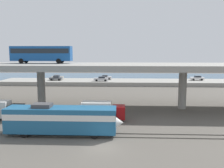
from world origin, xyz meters
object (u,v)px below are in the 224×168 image
parked_car_0 (56,78)px  parked_car_2 (105,77)px  train_locomotive (67,119)px  service_truck_west (102,111)px  parked_car_4 (57,77)px  parked_car_1 (101,79)px  service_truck_east (0,109)px  parked_car_3 (197,78)px  transit_bus_on_overpass (41,53)px

parked_car_0 → parked_car_2: (16.24, 3.37, -0.00)m
train_locomotive → service_truck_west: (4.04, 6.91, -0.56)m
parked_car_4 → train_locomotive: bearing=-73.8°
service_truck_west → parked_car_1: service_truck_west is taller
service_truck_east → parked_car_4: 46.24m
parked_car_3 → transit_bus_on_overpass: bearing=39.8°
parked_car_1 → parked_car_3: same height
train_locomotive → service_truck_west: bearing=59.7°
train_locomotive → parked_car_1: (0.21, 48.51, -0.16)m
service_truck_east → parked_car_1: size_ratio=1.49×
train_locomotive → transit_bus_on_overpass: bearing=116.5°
transit_bus_on_overpass → parked_car_0: 33.30m
transit_bus_on_overpass → parked_car_4: size_ratio=2.98×
service_truck_west → parked_car_3: 53.22m
service_truck_west → parked_car_2: (-2.79, 46.22, 0.39)m
service_truck_east → service_truck_west: bearing=0.0°
parked_car_1 → parked_car_2: size_ratio=1.12×
parked_car_3 → parked_car_2: bearing=-1.6°
parked_car_3 → parked_car_4: size_ratio=1.09×
train_locomotive → service_truck_west: train_locomotive is taller
service_truck_west → service_truck_east: (-16.37, 0.00, 0.00)m
parked_car_1 → parked_car_3: (31.67, 3.75, 0.00)m
train_locomotive → parked_car_4: (-15.42, 53.04, -0.16)m
service_truck_west → service_truck_east: bearing=180.0°
service_truck_east → parked_car_0: 42.94m
parked_car_1 → service_truck_east: bearing=73.2°
parked_car_0 → service_truck_west: bearing=113.9°
parked_car_4 → parked_car_3: bearing=-0.9°
train_locomotive → service_truck_east: size_ratio=2.25×
parked_car_3 → parked_car_4: (-47.29, 0.78, -0.00)m
parked_car_0 → parked_car_4: 3.30m
parked_car_0 → train_locomotive: bearing=106.8°
parked_car_2 → service_truck_west: bearing=-86.5°
train_locomotive → service_truck_east: 14.15m
parked_car_0 → parked_car_3: (46.87, 2.49, 0.00)m
parked_car_0 → parked_car_4: same height
parked_car_1 → parked_car_4: same height
parked_car_1 → parked_car_2: 4.74m
train_locomotive → parked_car_4: size_ratio=3.80×
parked_car_0 → parked_car_3: 46.94m
parked_car_3 → train_locomotive: bearing=58.6°
transit_bus_on_overpass → service_truck_west: (13.06, -11.22, -8.91)m
parked_car_3 → parked_car_1: bearing=6.8°
train_locomotive → parked_car_3: (31.88, 52.26, -0.16)m
parked_car_0 → parked_car_3: same height
service_truck_east → parked_car_3: size_ratio=1.56×
service_truck_west → parked_car_1: 41.78m
transit_bus_on_overpass → parked_car_4: 36.50m
parked_car_0 → parked_car_1: (15.20, -1.26, 0.00)m
service_truck_east → parked_car_2: size_ratio=1.67×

